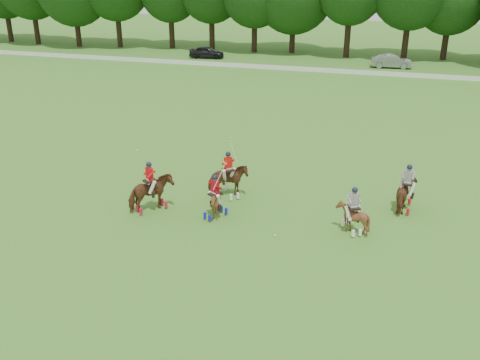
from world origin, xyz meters
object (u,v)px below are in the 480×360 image
(polo_stripe_b, at_px, (352,217))
(polo_red_c, at_px, (215,203))
(polo_red_a, at_px, (151,193))
(polo_red_b, at_px, (228,180))
(polo_stripe_a, at_px, (406,194))
(car_left, at_px, (207,52))
(polo_ball, at_px, (275,235))
(car_mid, at_px, (392,61))

(polo_stripe_b, bearing_deg, polo_red_c, -176.59)
(polo_red_a, xyz_separation_m, polo_red_b, (2.96, 2.62, -0.05))
(polo_red_c, height_order, polo_stripe_a, polo_red_c)
(car_left, relative_size, polo_ball, 45.64)
(polo_stripe_b, bearing_deg, car_left, 118.14)
(car_mid, bearing_deg, polo_ball, 170.30)
(car_left, height_order, polo_red_a, polo_red_a)
(car_mid, bearing_deg, polo_red_a, 161.58)
(car_mid, bearing_deg, polo_stripe_a, 178.03)
(car_mid, xyz_separation_m, polo_stripe_b, (-0.25, -39.34, 0.03))
(car_mid, relative_size, polo_stripe_a, 1.87)
(polo_stripe_a, relative_size, polo_ball, 25.62)
(polo_ball, bearing_deg, polo_red_a, 172.60)
(polo_red_c, relative_size, polo_stripe_b, 1.25)
(polo_red_b, xyz_separation_m, polo_red_c, (0.17, -2.44, -0.11))
(car_left, bearing_deg, polo_stripe_a, -153.35)
(car_left, xyz_separation_m, polo_red_a, (11.77, -39.89, 0.20))
(polo_ball, bearing_deg, polo_stripe_a, 39.20)
(car_left, distance_m, polo_red_a, 41.59)
(polo_red_a, relative_size, polo_red_c, 1.13)
(polo_red_b, bearing_deg, car_left, 111.58)
(polo_red_b, xyz_separation_m, polo_stripe_a, (8.48, 0.87, -0.02))
(car_left, height_order, car_mid, car_mid)
(car_left, bearing_deg, polo_red_a, -169.44)
(polo_red_a, bearing_deg, polo_red_c, 3.35)
(polo_red_a, bearing_deg, car_left, 106.45)
(polo_red_b, bearing_deg, car_mid, 80.04)
(car_mid, height_order, polo_red_c, polo_red_c)
(polo_red_a, relative_size, polo_red_b, 1.03)
(polo_red_b, bearing_deg, polo_red_c, -86.06)
(polo_stripe_a, height_order, polo_ball, polo_stripe_a)
(car_left, relative_size, polo_stripe_a, 1.78)
(car_left, height_order, polo_red_c, polo_red_c)
(car_left, distance_m, polo_stripe_a, 43.17)
(polo_red_b, bearing_deg, polo_stripe_a, 5.87)
(polo_red_b, bearing_deg, polo_ball, -46.84)
(polo_red_b, height_order, polo_stripe_b, polo_red_b)
(car_left, height_order, polo_red_b, polo_red_b)
(car_left, distance_m, polo_ball, 44.48)
(car_mid, bearing_deg, car_left, 84.99)
(car_mid, height_order, polo_stripe_b, polo_stripe_b)
(polo_red_b, height_order, polo_red_c, polo_red_b)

